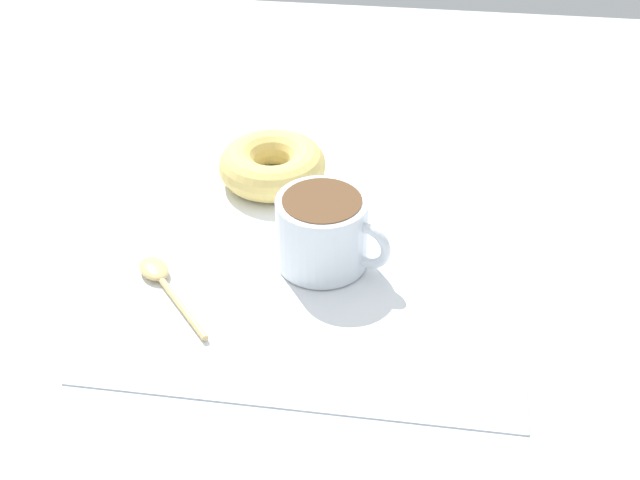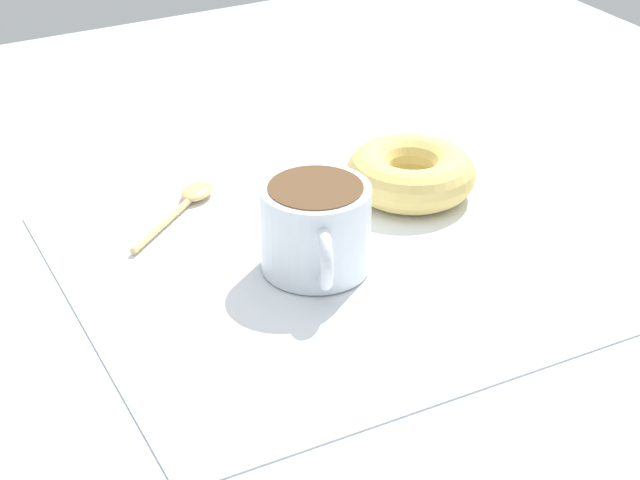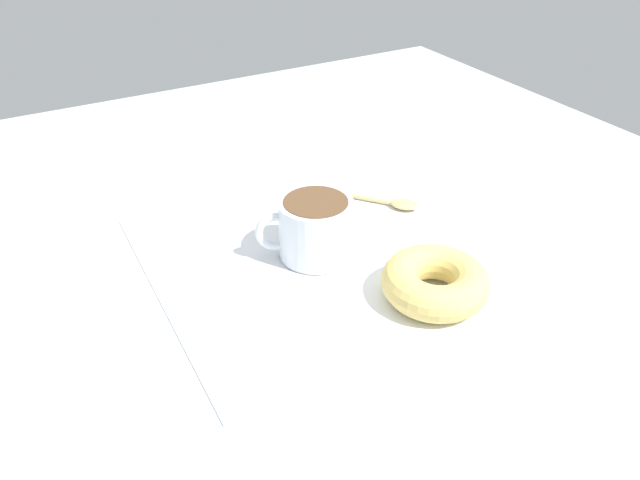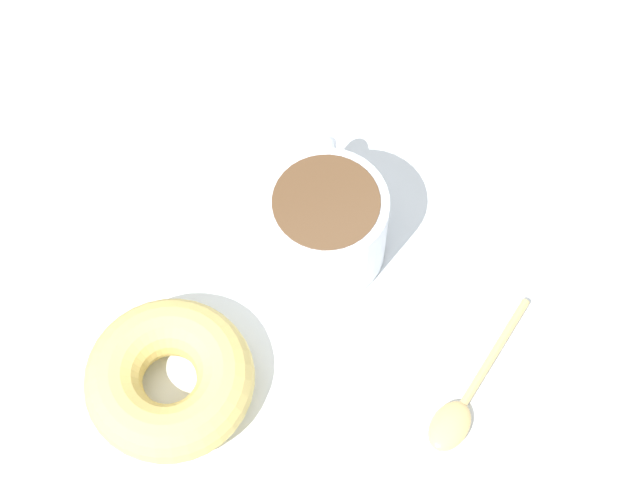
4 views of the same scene
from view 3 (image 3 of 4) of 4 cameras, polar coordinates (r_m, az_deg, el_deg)
ground_plane at (r=70.47cm, az=-0.36°, el=-2.10°), size 120.00×120.00×2.00cm
napkin at (r=69.55cm, az=-0.00°, el=-1.48°), size 36.27×36.27×0.30cm
coffee_cup at (r=67.73cm, az=-0.43°, el=1.16°), size 8.17×10.54×6.72cm
donut at (r=63.42cm, az=10.49°, el=-3.79°), size 10.86×10.86×3.71cm
spoon at (r=79.17cm, az=6.64°, el=3.44°), size 10.39×8.82×0.90cm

